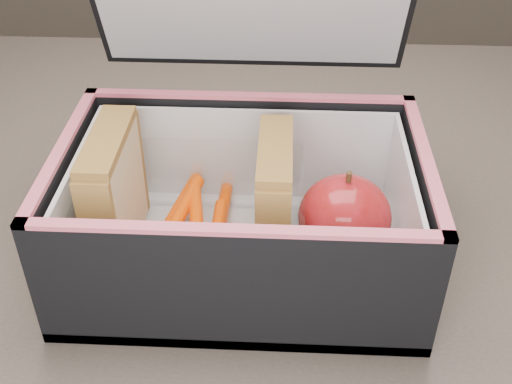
{
  "coord_description": "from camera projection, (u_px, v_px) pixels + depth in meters",
  "views": [
    {
      "loc": [
        0.01,
        -0.44,
        1.11
      ],
      "look_at": [
        -0.01,
        -0.04,
        0.81
      ],
      "focal_mm": 45.0,
      "sensor_mm": 36.0,
      "label": 1
    }
  ],
  "objects": [
    {
      "name": "plastic_tub",
      "position": [
        196.0,
        217.0,
        0.5
      ],
      "size": [
        0.17,
        0.12,
        0.07
      ],
      "primitive_type": null,
      "color": "white",
      "rests_on": "lunch_bag"
    },
    {
      "name": "sandwich_left",
      "position": [
        115.0,
        194.0,
        0.49
      ],
      "size": [
        0.03,
        0.09,
        0.1
      ],
      "color": "tan",
      "rests_on": "plastic_tub"
    },
    {
      "name": "carrot_sticks",
      "position": [
        196.0,
        225.0,
        0.52
      ],
      "size": [
        0.05,
        0.15,
        0.03
      ],
      "color": "#FF4700",
      "rests_on": "plastic_tub"
    },
    {
      "name": "lunch_bag",
      "position": [
        243.0,
        201.0,
        0.5
      ],
      "size": [
        0.27,
        0.25,
        0.27
      ],
      "color": "black",
      "rests_on": "kitchen_table"
    },
    {
      "name": "paper_napkin",
      "position": [
        338.0,
        250.0,
        0.51
      ],
      "size": [
        0.1,
        0.1,
        0.01
      ],
      "primitive_type": "cube",
      "rotation": [
        0.0,
        0.0,
        -0.33
      ],
      "color": "white",
      "rests_on": "lunch_bag"
    },
    {
      "name": "kitchen_table",
      "position": [
        266.0,
        297.0,
        0.62
      ],
      "size": [
        1.2,
        0.8,
        0.75
      ],
      "color": "brown",
      "rests_on": "ground"
    },
    {
      "name": "sandwich_right",
      "position": [
        274.0,
        201.0,
        0.49
      ],
      "size": [
        0.02,
        0.09,
        0.1
      ],
      "color": "tan",
      "rests_on": "plastic_tub"
    },
    {
      "name": "red_apple",
      "position": [
        345.0,
        217.0,
        0.49
      ],
      "size": [
        0.08,
        0.08,
        0.08
      ],
      "rotation": [
        0.0,
        0.0,
        -0.1
      ],
      "color": "maroon",
      "rests_on": "paper_napkin"
    }
  ]
}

